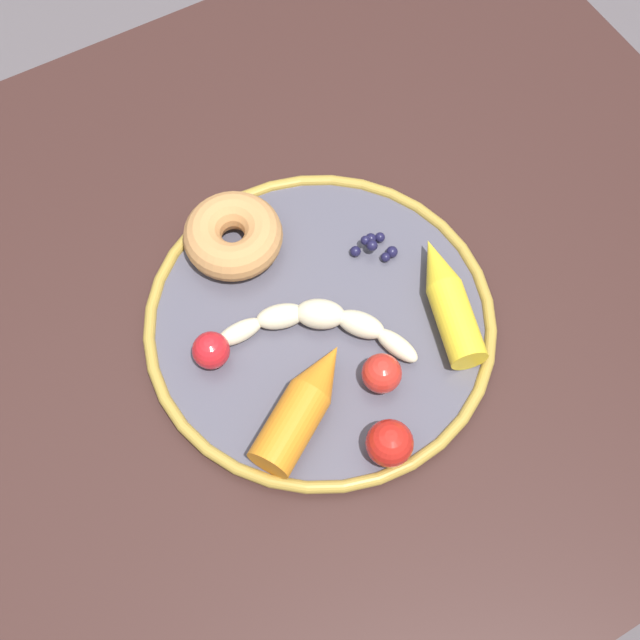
% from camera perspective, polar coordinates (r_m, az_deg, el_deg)
% --- Properties ---
extents(ground_plane, '(6.00, 6.00, 0.00)m').
position_cam_1_polar(ground_plane, '(1.55, -1.90, -12.02)').
color(ground_plane, '#585155').
extents(dining_table, '(1.09, 0.85, 0.75)m').
position_cam_1_polar(dining_table, '(0.93, -3.11, -1.83)').
color(dining_table, '#361F1C').
rests_on(dining_table, ground_plane).
extents(plate, '(0.35, 0.35, 0.02)m').
position_cam_1_polar(plate, '(0.83, 0.00, -0.09)').
color(plate, '#4C4A57').
rests_on(plate, dining_table).
extents(banana, '(0.17, 0.13, 0.03)m').
position_cam_1_polar(banana, '(0.81, -0.05, -0.24)').
color(banana, beige).
rests_on(banana, plate).
extents(carrot_orange, '(0.14, 0.11, 0.04)m').
position_cam_1_polar(carrot_orange, '(0.77, -1.14, -5.81)').
color(carrot_orange, orange).
rests_on(carrot_orange, plate).
extents(carrot_yellow, '(0.07, 0.14, 0.04)m').
position_cam_1_polar(carrot_yellow, '(0.82, 8.77, 1.45)').
color(carrot_yellow, yellow).
rests_on(carrot_yellow, plate).
extents(donut, '(0.11, 0.11, 0.04)m').
position_cam_1_polar(donut, '(0.85, -6.23, 5.64)').
color(donut, '#BF824A').
rests_on(donut, plate).
extents(blueberry_pile, '(0.04, 0.04, 0.02)m').
position_cam_1_polar(blueberry_pile, '(0.86, 3.79, 5.04)').
color(blueberry_pile, '#191638').
rests_on(blueberry_pile, plate).
extents(tomato_near, '(0.04, 0.04, 0.04)m').
position_cam_1_polar(tomato_near, '(0.78, 4.25, -3.67)').
color(tomato_near, red).
rests_on(tomato_near, plate).
extents(tomato_mid, '(0.04, 0.04, 0.04)m').
position_cam_1_polar(tomato_mid, '(0.80, -7.48, -2.08)').
color(tomato_mid, red).
rests_on(tomato_mid, plate).
extents(tomato_far, '(0.04, 0.04, 0.04)m').
position_cam_1_polar(tomato_far, '(0.76, 4.79, -8.41)').
color(tomato_far, red).
rests_on(tomato_far, plate).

